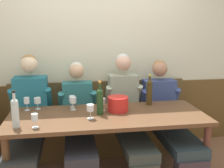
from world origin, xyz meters
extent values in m
cube|color=beige|center=(0.00, 1.09, 1.40)|extent=(6.80, 0.08, 2.80)
cube|color=brown|center=(0.00, 1.04, 0.45)|extent=(6.80, 0.03, 0.91)
cube|color=brown|center=(0.00, 0.81, 0.22)|extent=(2.39, 0.42, 0.44)
cube|color=brown|center=(0.00, 0.81, 0.47)|extent=(2.34, 0.39, 0.05)
cube|color=brown|center=(0.00, 1.00, 0.71)|extent=(2.39, 0.04, 0.45)
cube|color=brown|center=(0.00, 0.16, 0.73)|extent=(2.09, 0.82, 0.04)
cylinder|color=brown|center=(0.98, -0.18, 0.36)|extent=(0.07, 0.07, 0.71)
cylinder|color=#503724|center=(-0.98, 0.50, 0.36)|extent=(0.07, 0.07, 0.71)
cylinder|color=brown|center=(0.98, 0.50, 0.36)|extent=(0.07, 0.07, 0.71)
cube|color=#2A2C2D|center=(-0.87, 0.23, 0.43)|extent=(0.34, 1.07, 0.11)
cube|color=#1F6679|center=(-0.87, 0.81, 0.78)|extent=(0.40, 0.23, 0.57)
sphere|color=beige|center=(-0.87, 0.80, 1.22)|extent=(0.21, 0.21, 0.21)
sphere|color=#996E44|center=(-0.87, 0.83, 1.24)|extent=(0.19, 0.19, 0.19)
cylinder|color=#1F6679|center=(-1.08, 0.76, 0.81)|extent=(0.08, 0.20, 0.27)
cylinder|color=#1F6679|center=(-0.66, 0.76, 0.81)|extent=(0.08, 0.20, 0.27)
cube|color=#282830|center=(-0.30, 0.23, 0.43)|extent=(0.32, 1.07, 0.11)
cube|color=#296A6F|center=(-0.30, 0.81, 0.73)|extent=(0.38, 0.21, 0.49)
sphere|color=tan|center=(-0.30, 0.80, 1.12)|extent=(0.19, 0.19, 0.19)
sphere|color=beige|center=(-0.30, 0.83, 1.15)|extent=(0.18, 0.18, 0.18)
cylinder|color=#296A6F|center=(-0.50, 0.77, 0.75)|extent=(0.08, 0.20, 0.27)
cylinder|color=#296A6F|center=(-0.10, 0.77, 0.75)|extent=(0.08, 0.20, 0.27)
cube|color=#303734|center=(0.30, 0.23, 0.43)|extent=(0.31, 1.07, 0.11)
cube|color=#959D8A|center=(0.30, 0.81, 0.77)|extent=(0.37, 0.24, 0.57)
sphere|color=#DCA88E|center=(0.30, 0.80, 1.21)|extent=(0.20, 0.20, 0.20)
sphere|color=silver|center=(0.30, 0.83, 1.24)|extent=(0.19, 0.19, 0.19)
cylinder|color=#959D8A|center=(0.10, 0.76, 0.81)|extent=(0.08, 0.20, 0.27)
cylinder|color=#959D8A|center=(0.50, 0.76, 0.81)|extent=(0.08, 0.20, 0.27)
cube|color=#24323A|center=(0.79, 0.23, 0.43)|extent=(0.36, 1.07, 0.11)
cube|color=#36467E|center=(0.79, 0.81, 0.73)|extent=(0.42, 0.22, 0.48)
sphere|color=#A97559|center=(0.79, 0.80, 1.12)|extent=(0.20, 0.20, 0.20)
sphere|color=#9F6F44|center=(0.79, 0.83, 1.15)|extent=(0.18, 0.18, 0.18)
cylinder|color=#36467E|center=(0.57, 0.77, 0.75)|extent=(0.08, 0.20, 0.27)
cylinder|color=#36467E|center=(1.01, 0.77, 0.75)|extent=(0.08, 0.20, 0.27)
cylinder|color=red|center=(0.13, 0.26, 0.83)|extent=(0.23, 0.23, 0.16)
cylinder|color=#3D2E11|center=(0.55, 0.44, 0.88)|extent=(0.07, 0.07, 0.25)
sphere|color=#3D2E11|center=(0.55, 0.44, 1.02)|extent=(0.07, 0.07, 0.07)
cylinder|color=#3D2E11|center=(0.55, 0.44, 1.06)|extent=(0.03, 0.03, 0.08)
cylinder|color=gold|center=(0.55, 0.44, 1.11)|extent=(0.03, 0.03, 0.02)
cylinder|color=silver|center=(-0.89, -0.07, 0.87)|extent=(0.07, 0.07, 0.23)
sphere|color=silver|center=(-0.89, -0.07, 0.99)|extent=(0.07, 0.07, 0.07)
cylinder|color=silver|center=(-0.89, -0.07, 1.04)|extent=(0.03, 0.03, 0.08)
cylinder|color=black|center=(-0.89, -0.07, 1.09)|extent=(0.03, 0.03, 0.02)
cylinder|color=#203E1D|center=(-0.08, 0.18, 0.87)|extent=(0.07, 0.07, 0.23)
sphere|color=#203E1D|center=(-0.08, 0.18, 0.99)|extent=(0.07, 0.07, 0.07)
cylinder|color=#203E1D|center=(-0.08, 0.18, 1.05)|extent=(0.03, 0.03, 0.09)
cylinder|color=orange|center=(-0.08, 0.18, 1.10)|extent=(0.03, 0.03, 0.02)
cylinder|color=silver|center=(-0.87, 0.44, 0.75)|extent=(0.06, 0.06, 0.00)
cylinder|color=silver|center=(-0.87, 0.44, 0.79)|extent=(0.01, 0.01, 0.08)
cylinder|color=silver|center=(-0.87, 0.44, 0.87)|extent=(0.06, 0.06, 0.07)
cylinder|color=#E8E47F|center=(-0.87, 0.44, 0.84)|extent=(0.05, 0.05, 0.01)
cylinder|color=silver|center=(-0.75, 0.47, 0.75)|extent=(0.06, 0.06, 0.00)
cylinder|color=silver|center=(-0.75, 0.47, 0.79)|extent=(0.01, 0.01, 0.06)
cylinder|color=silver|center=(-0.75, 0.47, 0.85)|extent=(0.07, 0.07, 0.07)
cylinder|color=#E8CE82|center=(-0.75, 0.47, 0.83)|extent=(0.07, 0.07, 0.02)
cylinder|color=silver|center=(-0.19, 0.06, 0.75)|extent=(0.07, 0.07, 0.00)
cylinder|color=silver|center=(-0.19, 0.06, 0.80)|extent=(0.01, 0.01, 0.08)
cylinder|color=silver|center=(-0.19, 0.06, 0.87)|extent=(0.07, 0.07, 0.07)
cylinder|color=#F3D278|center=(-0.19, 0.06, 0.85)|extent=(0.07, 0.07, 0.02)
cylinder|color=silver|center=(-0.03, 0.30, 0.75)|extent=(0.06, 0.06, 0.00)
cylinder|color=silver|center=(-0.03, 0.30, 0.79)|extent=(0.01, 0.01, 0.07)
cylinder|color=silver|center=(-0.03, 0.30, 0.86)|extent=(0.06, 0.06, 0.07)
cylinder|color=#E6E287|center=(-0.03, 0.30, 0.84)|extent=(0.06, 0.06, 0.02)
cylinder|color=silver|center=(-0.37, 0.48, 0.75)|extent=(0.06, 0.06, 0.00)
cylinder|color=silver|center=(-0.37, 0.48, 0.79)|extent=(0.01, 0.01, 0.07)
cylinder|color=silver|center=(-0.37, 0.48, 0.86)|extent=(0.07, 0.07, 0.06)
cylinder|color=silver|center=(-0.36, 0.38, 0.75)|extent=(0.06, 0.06, 0.00)
cylinder|color=silver|center=(-0.36, 0.38, 0.79)|extent=(0.01, 0.01, 0.08)
cylinder|color=silver|center=(-0.36, 0.38, 0.86)|extent=(0.08, 0.08, 0.07)
cylinder|color=#F1DF8D|center=(-0.36, 0.38, 0.84)|extent=(0.07, 0.07, 0.02)
cylinder|color=silver|center=(-0.71, -0.11, 0.75)|extent=(0.06, 0.06, 0.00)
cylinder|color=silver|center=(-0.71, -0.11, 0.79)|extent=(0.01, 0.01, 0.06)
cylinder|color=silver|center=(-0.71, -0.11, 0.85)|extent=(0.06, 0.06, 0.07)
camera|label=1|loc=(-0.37, -2.52, 1.68)|focal=42.72mm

